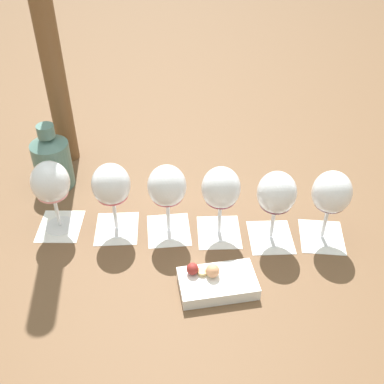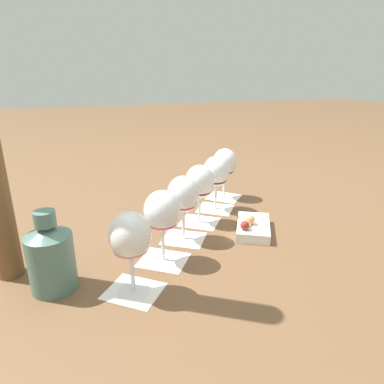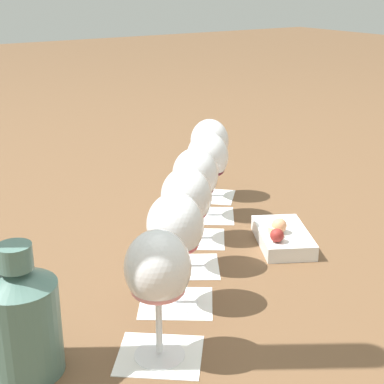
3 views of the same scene
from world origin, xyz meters
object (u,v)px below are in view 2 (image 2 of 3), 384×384
Objects in this scene: wine_glass_1 at (162,214)px; wine_glass_3 at (200,184)px; snack_dish at (253,227)px; wine_glass_2 at (183,197)px; ceramic_vase at (51,256)px; wine_glass_4 at (216,174)px; wine_glass_5 at (225,165)px; wine_glass_0 at (130,239)px.

wine_glass_3 is at bearing 49.49° from wine_glass_1.
wine_glass_2 is at bearing 173.79° from snack_dish.
ceramic_vase is at bearing -158.28° from wine_glass_2.
wine_glass_1 is 0.25m from wine_glass_3.
wine_glass_4 and wine_glass_5 have the same top height.
wine_glass_0 is at bearing -22.67° from ceramic_vase.
wine_glass_3 and wine_glass_5 have the same top height.
wine_glass_3 is 1.01× the size of ceramic_vase.
wine_glass_2 is at bearing -131.04° from wine_glass_5.
wine_glass_1 and wine_glass_5 have the same top height.
ceramic_vase is (-0.17, 0.07, -0.05)m from wine_glass_0.
wine_glass_2 is at bearing -130.78° from wine_glass_3.
wine_glass_5 is 0.99× the size of snack_dish.
wine_glass_5 is at bearing 35.42° from ceramic_vase.
wine_glass_3 is 0.25m from wine_glass_5.
ceramic_vase is at bearing -168.39° from snack_dish.
wine_glass_2 is (0.08, 0.10, -0.00)m from wine_glass_1.
wine_glass_4 is (0.35, 0.39, -0.00)m from wine_glass_0.
snack_dish is (0.55, 0.11, -0.06)m from ceramic_vase.
wine_glass_3 and wine_glass_4 have the same top height.
wine_glass_0 is 0.99× the size of snack_dish.
wine_glass_3 is 0.21m from snack_dish.
wine_glass_5 is (0.42, 0.49, -0.00)m from wine_glass_0.
wine_glass_3 is (0.08, 0.09, 0.00)m from wine_glass_2.
wine_glass_3 is at bearing 49.30° from wine_glass_0.
wine_glass_5 is (0.16, 0.19, -0.00)m from wine_glass_3.
wine_glass_0 is at bearing -154.70° from snack_dish.
wine_glass_2 is 1.00× the size of wine_glass_3.
wine_glass_1 is 1.00× the size of wine_glass_3.
wine_glass_5 reaches higher than ceramic_vase.
snack_dish is (0.29, 0.08, -0.11)m from wine_glass_1.
ceramic_vase is at bearing -148.20° from wine_glass_4.
wine_glass_3 is 0.13m from wine_glass_4.
wine_glass_5 is 0.33m from snack_dish.
wine_glass_0 is 1.01× the size of ceramic_vase.
wine_glass_5 is at bearing 53.27° from wine_glass_4.
wine_glass_0 is 1.00× the size of wine_glass_4.
snack_dish is (0.04, -0.20, -0.11)m from wine_glass_4.
wine_glass_4 is at bearing -126.73° from wine_glass_5.
wine_glass_0 is at bearing -131.87° from wine_glass_4.
ceramic_vase is 0.98× the size of snack_dish.
wine_glass_1 is 0.50m from wine_glass_5.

